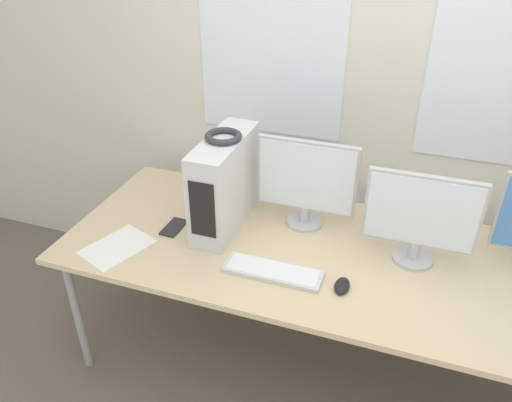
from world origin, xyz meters
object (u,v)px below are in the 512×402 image
Objects in this scene: keyboard at (273,271)px; cell_phone at (174,227)px; monitor_main at (306,181)px; monitor_right_near at (421,217)px; pc_tower at (225,183)px; mouse at (342,286)px; headphones at (223,136)px.

keyboard is 0.57m from cell_phone.
cell_phone is (-0.57, -0.24, -0.23)m from monitor_main.
keyboard is at bearing -152.00° from monitor_right_near.
pc_tower is 1.21× the size of keyboard.
pc_tower is at bearing 179.64° from monitor_right_near.
keyboard is 3.81× the size of mouse.
pc_tower is at bearing 155.02° from mouse.
monitor_main reaches higher than monitor_right_near.
monitor_main is at bearing 166.72° from monitor_right_near.
mouse is (0.26, -0.40, -0.22)m from monitor_main.
monitor_right_near is 1.11m from cell_phone.
pc_tower is at bearing 31.88° from cell_phone.
monitor_right_near is at bearing -0.36° from pc_tower.
headphones reaches higher than keyboard.
pc_tower is at bearing -90.00° from headphones.
cell_phone is at bearing -149.32° from headphones.
headphones is at bearing -162.12° from monitor_main.
headphones is at bearing 138.24° from keyboard.
keyboard is 2.72× the size of cell_phone.
monitor_right_near is (0.87, -0.01, -0.23)m from headphones.
keyboard is (-0.54, -0.29, -0.21)m from monitor_right_near.
keyboard is at bearing -93.78° from monitor_main.
monitor_right_near reaches higher than mouse.
monitor_right_near is at bearing 7.78° from cell_phone.
monitor_main is (0.36, 0.11, -0.22)m from headphones.
headphones is 1.08× the size of cell_phone.
headphones is 1.51× the size of mouse.
pc_tower is 0.33m from cell_phone.
headphones is 0.81m from mouse.
pc_tower is 1.09× the size of monitor_right_near.
monitor_main reaches higher than cell_phone.
mouse is at bearing -24.98° from pc_tower.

